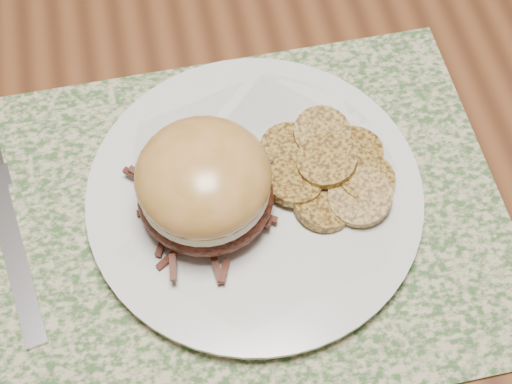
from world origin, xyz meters
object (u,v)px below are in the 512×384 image
dinner_plate (255,196)px  pork_sandwich (204,185)px  fork (9,230)px  dining_table (375,22)px

dinner_plate → pork_sandwich: bearing=-168.3°
pork_sandwich → fork: pork_sandwich is taller
dinner_plate → pork_sandwich: (-0.04, -0.01, 0.05)m
pork_sandwich → fork: 0.17m
dining_table → pork_sandwich: pork_sandwich is taller
dinner_plate → fork: 0.20m
dinner_plate → fork: bearing=176.5°
dining_table → dinner_plate: size_ratio=5.77×
dining_table → fork: size_ratio=7.34×
dining_table → fork: fork is taller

